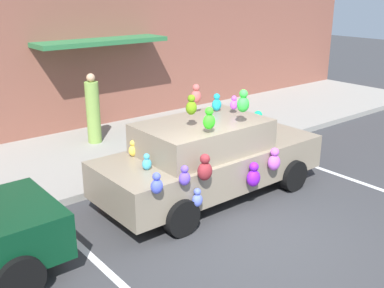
% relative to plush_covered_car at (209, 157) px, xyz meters
% --- Properties ---
extents(ground_plane, '(60.00, 60.00, 0.00)m').
position_rel_plush_covered_car_xyz_m(ground_plane, '(-0.61, -1.65, -0.81)').
color(ground_plane, '#38383A').
extents(sidewalk, '(24.00, 4.00, 0.15)m').
position_rel_plush_covered_car_xyz_m(sidewalk, '(-0.61, 3.35, -0.73)').
color(sidewalk, gray).
rests_on(sidewalk, ground).
extents(storefront_building, '(24.00, 1.25, 6.40)m').
position_rel_plush_covered_car_xyz_m(storefront_building, '(-0.60, 5.49, 2.39)').
color(storefront_building, brown).
rests_on(storefront_building, ground).
extents(parking_stripe_front, '(0.12, 3.60, 0.01)m').
position_rel_plush_covered_car_xyz_m(parking_stripe_front, '(2.90, -0.65, -0.80)').
color(parking_stripe_front, silver).
rests_on(parking_stripe_front, ground).
extents(parking_stripe_rear, '(0.12, 3.60, 0.01)m').
position_rel_plush_covered_car_xyz_m(parking_stripe_rear, '(-2.85, -0.65, -0.80)').
color(parking_stripe_rear, silver).
rests_on(parking_stripe_rear, ground).
extents(plush_covered_car, '(4.59, 2.09, 2.18)m').
position_rel_plush_covered_car_xyz_m(plush_covered_car, '(0.00, 0.00, 0.00)').
color(plush_covered_car, gray).
rests_on(plush_covered_car, ground).
extents(teddy_bear_on_sidewalk, '(0.37, 0.31, 0.71)m').
position_rel_plush_covered_car_xyz_m(teddy_bear_on_sidewalk, '(-0.41, 1.88, -0.33)').
color(teddy_bear_on_sidewalk, '#9E723D').
rests_on(teddy_bear_on_sidewalk, sidewalk).
extents(pedestrian_walking_past, '(0.34, 0.34, 1.77)m').
position_rel_plush_covered_car_xyz_m(pedestrian_walking_past, '(-0.38, 4.01, 0.17)').
color(pedestrian_walking_past, '#83AC4D').
rests_on(pedestrian_walking_past, sidewalk).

